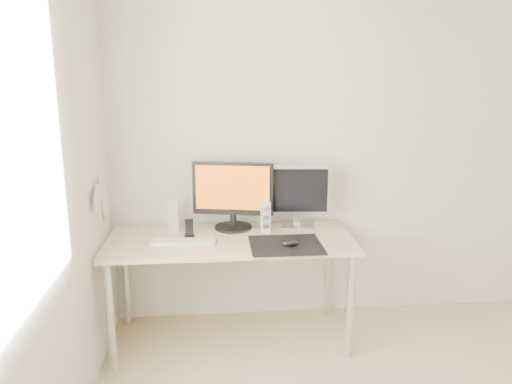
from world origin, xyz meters
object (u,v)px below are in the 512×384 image
mouse (290,243)px  main_monitor (233,193)px  desk (230,249)px  speaker_right (265,216)px  keyboard (184,241)px  speaker_left (174,217)px  second_monitor (297,193)px  phone_dock (189,231)px

mouse → main_monitor: 0.57m
mouse → desk: bearing=149.8°
main_monitor → speaker_right: size_ratio=2.63×
mouse → keyboard: (-0.66, 0.14, -0.01)m
mouse → speaker_left: 0.82m
main_monitor → desk: bearing=-99.1°
mouse → desk: mouse is taller
second_monitor → phone_dock: (-0.74, -0.15, -0.20)m
main_monitor → keyboard: 0.48m
main_monitor → second_monitor: (0.45, 0.00, -0.01)m
mouse → speaker_left: bearing=153.8°
mouse → second_monitor: second_monitor is taller
second_monitor → speaker_left: 0.86m
mouse → phone_dock: size_ratio=0.86×
main_monitor → keyboard: main_monitor is taller
keyboard → phone_dock: size_ratio=3.58×
desk → phone_dock: 0.29m
mouse → second_monitor: 0.47m
desk → speaker_right: speaker_right is taller
main_monitor → phone_dock: size_ratio=4.56×
desk → keyboard: 0.32m
second_monitor → keyboard: (-0.77, -0.26, -0.23)m
speaker_left → phone_dock: (0.11, -0.11, -0.07)m
phone_dock → main_monitor: bearing=25.9°
speaker_right → phone_dock: size_ratio=1.73×
speaker_right → keyboard: (-0.54, -0.19, -0.10)m
mouse → second_monitor: (0.11, 0.40, 0.22)m
second_monitor → speaker_left: size_ratio=2.17×
keyboard → phone_dock: 0.12m
main_monitor → mouse: bearing=-49.9°
speaker_left → main_monitor: bearing=4.8°
second_monitor → phone_dock: second_monitor is taller
mouse → main_monitor: size_ratio=0.19×
mouse → phone_dock: bearing=158.1°
speaker_left → speaker_right: bearing=-2.9°
main_monitor → speaker_left: bearing=-175.2°
speaker_left → keyboard: (0.07, -0.22, -0.10)m
speaker_right → desk: bearing=-154.0°
desk → second_monitor: bearing=21.7°
speaker_right → mouse: bearing=-70.3°
speaker_right → keyboard: speaker_right is taller
second_monitor → speaker_left: second_monitor is taller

